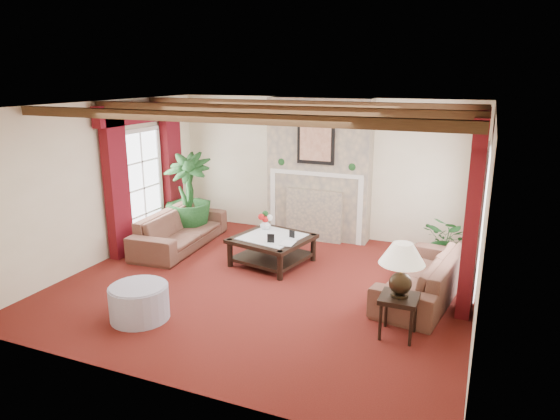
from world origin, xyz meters
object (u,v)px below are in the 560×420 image
at_px(side_table, 398,316).
at_px(ottoman, 139,302).
at_px(sofa_left, 180,224).
at_px(potted_palm, 189,213).
at_px(coffee_table, 272,250).
at_px(sofa_right, 424,268).

height_order(side_table, ottoman, side_table).
height_order(sofa_left, potted_palm, potted_palm).
xyz_separation_m(coffee_table, ottoman, (-0.83, -2.48, -0.01)).
distance_m(sofa_left, coffee_table, 1.95).
bearing_deg(coffee_table, sofa_left, -172.72).
distance_m(sofa_right, side_table, 1.31).
height_order(sofa_right, coffee_table, sofa_right).
height_order(potted_palm, coffee_table, potted_palm).
bearing_deg(ottoman, sofa_left, 112.83).
bearing_deg(sofa_right, coffee_table, -88.94).
relative_size(coffee_table, ottoman, 1.50).
relative_size(sofa_left, potted_palm, 1.27).
bearing_deg(potted_palm, ottoman, -68.07).
bearing_deg(sofa_left, side_table, -116.49).
bearing_deg(potted_palm, side_table, -28.21).
distance_m(sofa_left, ottoman, 2.87).
distance_m(sofa_right, ottoman, 3.98).
height_order(sofa_left, side_table, sofa_left).
height_order(sofa_right, side_table, sofa_right).
bearing_deg(coffee_table, ottoman, -96.52).
xyz_separation_m(potted_palm, side_table, (4.53, -2.43, -0.19)).
distance_m(potted_palm, side_table, 5.15).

